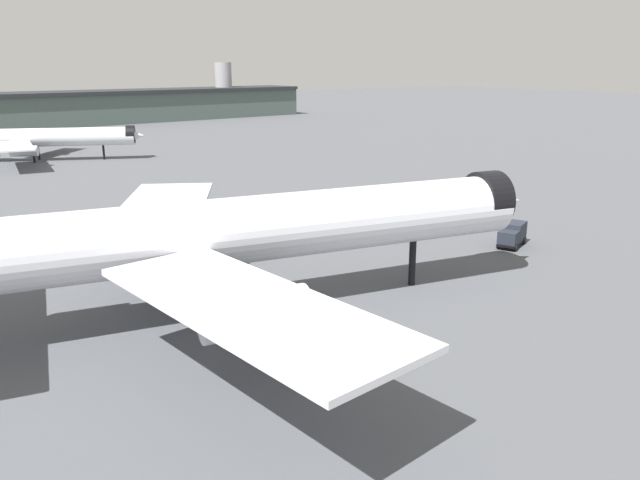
% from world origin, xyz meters
% --- Properties ---
extents(ground, '(900.00, 900.00, 0.00)m').
position_xyz_m(ground, '(0.00, 0.00, 0.00)').
color(ground, '#4C4F54').
extents(airliner_near_gate, '(65.97, 59.76, 18.05)m').
position_xyz_m(airliner_near_gate, '(-3.17, -1.71, 7.95)').
color(airliner_near_gate, silver).
rests_on(airliner_near_gate, ground).
extents(airliner_far_taxiway, '(46.35, 41.45, 12.81)m').
position_xyz_m(airliner_far_taxiway, '(-4.82, 111.52, 5.64)').
color(airliner_far_taxiway, silver).
rests_on(airliner_far_taxiway, ground).
extents(terminal_building, '(199.82, 47.58, 23.50)m').
position_xyz_m(terminal_building, '(20.27, 204.29, 6.59)').
color(terminal_building, '#475651').
rests_on(terminal_building, ground).
extents(service_truck_front, '(5.95, 4.48, 3.00)m').
position_xyz_m(service_truck_front, '(36.33, 0.53, 1.59)').
color(service_truck_front, black).
rests_on(service_truck_front, ground).
extents(traffic_cone_wingtip, '(0.44, 0.44, 0.55)m').
position_xyz_m(traffic_cone_wingtip, '(15.92, 33.87, 0.28)').
color(traffic_cone_wingtip, '#F2600C').
rests_on(traffic_cone_wingtip, ground).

